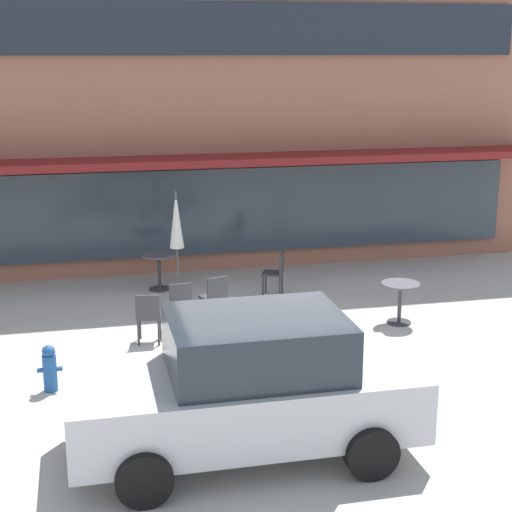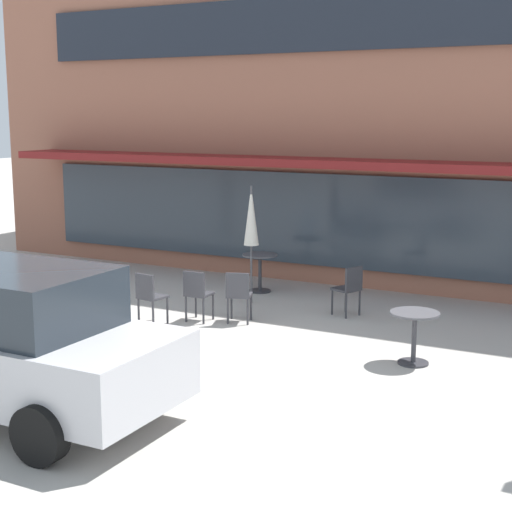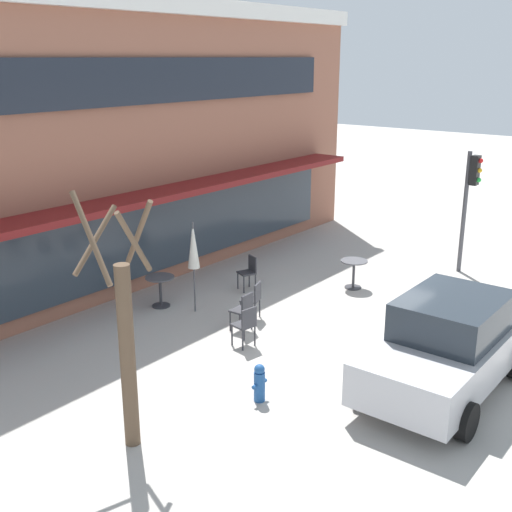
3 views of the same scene
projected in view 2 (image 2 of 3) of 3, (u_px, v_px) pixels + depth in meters
name	position (u px, v px, depth m)	size (l,w,h in m)	color
ground_plane	(174.00, 367.00, 11.01)	(80.00, 80.00, 0.00)	#ADA8A0
building_facade	(400.00, 107.00, 19.01)	(17.82, 9.10, 7.30)	#935B47
cafe_table_near_wall	(414.00, 329.00, 11.06)	(0.70, 0.70, 0.76)	#333338
cafe_table_streetside	(260.00, 266.00, 15.55)	(0.70, 0.70, 0.76)	#333338
patio_umbrella_green_folded	(251.00, 217.00, 14.45)	(0.28, 0.28, 2.20)	#4C4C51
cafe_chair_0	(197.00, 292.00, 13.30)	(0.42, 0.42, 0.89)	#333338
cafe_chair_1	(239.00, 293.00, 13.22)	(0.51, 0.51, 0.89)	#333338
cafe_chair_2	(149.00, 295.00, 13.10)	(0.46, 0.46, 0.89)	#333338
cafe_chair_3	(349.00, 287.00, 13.69)	(0.52, 0.52, 0.89)	#333338
parked_sedan	(10.00, 342.00, 9.18)	(4.20, 2.03, 1.76)	#B7B7BC
fire_hydrant	(10.00, 315.00, 12.47)	(0.36, 0.20, 0.71)	#1E4C8C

